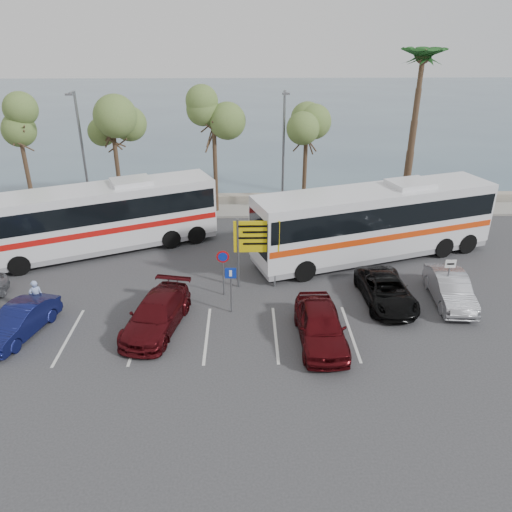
{
  "coord_description": "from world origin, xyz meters",
  "views": [
    {
      "loc": [
        0.46,
        -18.69,
        11.98
      ],
      "look_at": [
        0.97,
        3.0,
        1.77
      ],
      "focal_mm": 35.0,
      "sensor_mm": 36.0,
      "label": 1
    }
  ],
  "objects_px": {
    "car_blue": "(20,322)",
    "street_lamp_left": "(82,148)",
    "car_red": "(321,325)",
    "pedestrian_near": "(36,297)",
    "coach_bus_right": "(374,225)",
    "coach_bus_left": "(101,220)",
    "direction_sign": "(257,242)",
    "suv_black": "(386,291)",
    "street_lamp_right": "(284,147)",
    "car_silver_b": "(450,289)",
    "pedestrian_far": "(338,243)",
    "car_maroon": "(156,314)"
  },
  "relations": [
    {
      "from": "coach_bus_right",
      "to": "suv_black",
      "type": "height_order",
      "value": "coach_bus_right"
    },
    {
      "from": "car_silver_b",
      "to": "pedestrian_near",
      "type": "height_order",
      "value": "pedestrian_near"
    },
    {
      "from": "direction_sign",
      "to": "pedestrian_near",
      "type": "xyz_separation_m",
      "value": [
        -9.96,
        -2.19,
        -1.63
      ]
    },
    {
      "from": "pedestrian_near",
      "to": "pedestrian_far",
      "type": "height_order",
      "value": "pedestrian_far"
    },
    {
      "from": "street_lamp_right",
      "to": "suv_black",
      "type": "xyz_separation_m",
      "value": [
        4.0,
        -12.02,
        -3.97
      ]
    },
    {
      "from": "street_lamp_right",
      "to": "suv_black",
      "type": "height_order",
      "value": "street_lamp_right"
    },
    {
      "from": "direction_sign",
      "to": "car_red",
      "type": "height_order",
      "value": "direction_sign"
    },
    {
      "from": "direction_sign",
      "to": "car_red",
      "type": "relative_size",
      "value": 0.78
    },
    {
      "from": "street_lamp_left",
      "to": "coach_bus_right",
      "type": "height_order",
      "value": "street_lamp_left"
    },
    {
      "from": "direction_sign",
      "to": "coach_bus_right",
      "type": "xyz_separation_m",
      "value": [
        6.5,
        3.3,
        -0.48
      ]
    },
    {
      "from": "car_red",
      "to": "car_blue",
      "type": "bearing_deg",
      "value": 175.3
    },
    {
      "from": "car_silver_b",
      "to": "car_blue",
      "type": "bearing_deg",
      "value": -168.79
    },
    {
      "from": "coach_bus_right",
      "to": "pedestrian_far",
      "type": "relative_size",
      "value": 8.04
    },
    {
      "from": "car_red",
      "to": "pedestrian_near",
      "type": "bearing_deg",
      "value": 167.04
    },
    {
      "from": "direction_sign",
      "to": "car_blue",
      "type": "bearing_deg",
      "value": -158.14
    },
    {
      "from": "car_red",
      "to": "pedestrian_near",
      "type": "height_order",
      "value": "pedestrian_near"
    },
    {
      "from": "car_maroon",
      "to": "car_red",
      "type": "distance_m",
      "value": 6.95
    },
    {
      "from": "coach_bus_left",
      "to": "pedestrian_far",
      "type": "bearing_deg",
      "value": -5.33
    },
    {
      "from": "street_lamp_left",
      "to": "coach_bus_left",
      "type": "bearing_deg",
      "value": -68.1
    },
    {
      "from": "street_lamp_right",
      "to": "direction_sign",
      "type": "height_order",
      "value": "street_lamp_right"
    },
    {
      "from": "pedestrian_far",
      "to": "street_lamp_right",
      "type": "bearing_deg",
      "value": -6.47
    },
    {
      "from": "street_lamp_right",
      "to": "car_blue",
      "type": "xyz_separation_m",
      "value": [
        -12.0,
        -14.34,
        -3.95
      ]
    },
    {
      "from": "car_maroon",
      "to": "car_red",
      "type": "relative_size",
      "value": 1.04
    },
    {
      "from": "suv_black",
      "to": "pedestrian_far",
      "type": "height_order",
      "value": "pedestrian_far"
    },
    {
      "from": "street_lamp_left",
      "to": "car_blue",
      "type": "height_order",
      "value": "street_lamp_left"
    },
    {
      "from": "street_lamp_right",
      "to": "coach_bus_left",
      "type": "relative_size",
      "value": 0.62
    },
    {
      "from": "car_blue",
      "to": "coach_bus_left",
      "type": "bearing_deg",
      "value": 97.21
    },
    {
      "from": "street_lamp_left",
      "to": "coach_bus_right",
      "type": "bearing_deg",
      "value": -21.86
    },
    {
      "from": "street_lamp_left",
      "to": "street_lamp_right",
      "type": "height_order",
      "value": "same"
    },
    {
      "from": "suv_black",
      "to": "pedestrian_near",
      "type": "height_order",
      "value": "pedestrian_near"
    },
    {
      "from": "coach_bus_left",
      "to": "car_blue",
      "type": "height_order",
      "value": "coach_bus_left"
    },
    {
      "from": "street_lamp_left",
      "to": "car_silver_b",
      "type": "height_order",
      "value": "street_lamp_left"
    },
    {
      "from": "street_lamp_left",
      "to": "coach_bus_left",
      "type": "height_order",
      "value": "street_lamp_left"
    },
    {
      "from": "street_lamp_left",
      "to": "car_red",
      "type": "bearing_deg",
      "value": -48.23
    },
    {
      "from": "direction_sign",
      "to": "car_silver_b",
      "type": "distance_m",
      "value": 9.32
    },
    {
      "from": "coach_bus_left",
      "to": "suv_black",
      "type": "relative_size",
      "value": 2.84
    },
    {
      "from": "car_blue",
      "to": "pedestrian_near",
      "type": "bearing_deg",
      "value": 104.68
    },
    {
      "from": "coach_bus_right",
      "to": "car_silver_b",
      "type": "height_order",
      "value": "coach_bus_right"
    },
    {
      "from": "car_maroon",
      "to": "pedestrian_far",
      "type": "height_order",
      "value": "pedestrian_far"
    },
    {
      "from": "street_lamp_right",
      "to": "car_silver_b",
      "type": "height_order",
      "value": "street_lamp_right"
    },
    {
      "from": "direction_sign",
      "to": "suv_black",
      "type": "distance_m",
      "value": 6.49
    },
    {
      "from": "street_lamp_right",
      "to": "pedestrian_far",
      "type": "bearing_deg",
      "value": -69.73
    },
    {
      "from": "suv_black",
      "to": "street_lamp_left",
      "type": "bearing_deg",
      "value": 142.46
    },
    {
      "from": "direction_sign",
      "to": "pedestrian_far",
      "type": "xyz_separation_m",
      "value": [
        4.59,
        3.3,
        -1.58
      ]
    },
    {
      "from": "car_blue",
      "to": "street_lamp_left",
      "type": "bearing_deg",
      "value": 110.0
    },
    {
      "from": "car_maroon",
      "to": "car_silver_b",
      "type": "distance_m",
      "value": 13.5
    },
    {
      "from": "suv_black",
      "to": "pedestrian_far",
      "type": "distance_m",
      "value": 5.2
    },
    {
      "from": "pedestrian_near",
      "to": "coach_bus_right",
      "type": "bearing_deg",
      "value": 170.38
    },
    {
      "from": "suv_black",
      "to": "car_silver_b",
      "type": "distance_m",
      "value": 3.0
    },
    {
      "from": "street_lamp_right",
      "to": "street_lamp_left",
      "type": "bearing_deg",
      "value": 180.0
    }
  ]
}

